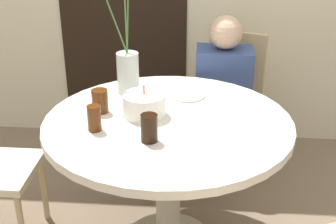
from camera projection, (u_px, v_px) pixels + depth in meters
doorway_panel at (122, 0)px, 3.24m from camera, size 0.90×0.01×2.05m
dining_table at (168, 145)px, 2.24m from camera, size 1.17×1.17×0.74m
chair_left_flank at (230, 94)px, 3.07m from camera, size 0.51×0.51×0.90m
birthday_cake at (144, 105)px, 2.21m from camera, size 0.20×0.20×0.15m
flower_vase at (126, 61)px, 2.42m from camera, size 0.23×0.22×0.71m
side_plate at (187, 95)px, 2.44m from camera, size 0.19×0.19×0.01m
drink_glass_0 at (149, 128)px, 1.97m from camera, size 0.07×0.07×0.12m
drink_glass_1 at (94, 118)px, 2.06m from camera, size 0.06×0.06×0.12m
drink_glass_2 at (100, 101)px, 2.24m from camera, size 0.08×0.08×0.11m
person_boy at (222, 104)px, 2.94m from camera, size 0.34×0.24×1.06m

